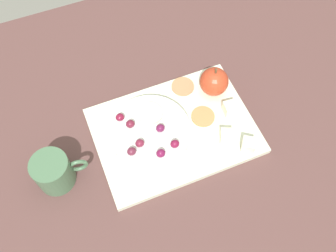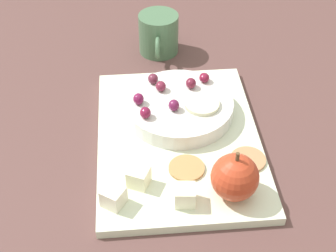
{
  "view_description": "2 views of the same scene",
  "coord_description": "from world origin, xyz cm",
  "px_view_note": "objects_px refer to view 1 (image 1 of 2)",
  "views": [
    {
      "loc": [
        -20.94,
        -34.94,
        76.61
      ],
      "look_at": [
        -6.4,
        0.77,
        7.74
      ],
      "focal_mm": 40.41,
      "sensor_mm": 36.0,
      "label": 1
    },
    {
      "loc": [
        51.55,
        -5.46,
        56.8
      ],
      "look_at": [
        -4.37,
        -0.56,
        7.31
      ],
      "focal_mm": 53.51,
      "sensor_mm": 36.0,
      "label": 2
    }
  ],
  "objects_px": {
    "cup": "(54,172)",
    "grape_2": "(120,117)",
    "apple_whole": "(214,82)",
    "grape_1": "(175,144)",
    "grape_0": "(130,124)",
    "grape_4": "(132,151)",
    "cheese_cube_2": "(248,145)",
    "grape_6": "(160,128)",
    "cracker_1": "(203,117)",
    "serving_dish": "(150,132)",
    "cheese_cube_0": "(227,136)",
    "apple_slice_0": "(150,113)",
    "grape_5": "(161,153)",
    "grape_3": "(140,143)",
    "platter": "(174,131)",
    "cheese_cube_1": "(230,108)",
    "cracker_0": "(183,86)"
  },
  "relations": [
    {
      "from": "cracker_1",
      "to": "grape_1",
      "type": "distance_m",
      "value": 0.11
    },
    {
      "from": "cheese_cube_2",
      "to": "cracker_1",
      "type": "relative_size",
      "value": 0.52
    },
    {
      "from": "apple_whole",
      "to": "grape_3",
      "type": "relative_size",
      "value": 3.46
    },
    {
      "from": "grape_3",
      "to": "serving_dish",
      "type": "bearing_deg",
      "value": 41.01
    },
    {
      "from": "apple_whole",
      "to": "grape_1",
      "type": "distance_m",
      "value": 0.18
    },
    {
      "from": "platter",
      "to": "grape_5",
      "type": "distance_m",
      "value": 0.09
    },
    {
      "from": "cheese_cube_0",
      "to": "apple_slice_0",
      "type": "bearing_deg",
      "value": 141.41
    },
    {
      "from": "platter",
      "to": "grape_0",
      "type": "bearing_deg",
      "value": 161.73
    },
    {
      "from": "cheese_cube_0",
      "to": "grape_6",
      "type": "distance_m",
      "value": 0.14
    },
    {
      "from": "grape_1",
      "to": "cracker_0",
      "type": "bearing_deg",
      "value": 60.83
    },
    {
      "from": "serving_dish",
      "to": "grape_6",
      "type": "distance_m",
      "value": 0.03
    },
    {
      "from": "cracker_1",
      "to": "grape_5",
      "type": "height_order",
      "value": "grape_5"
    },
    {
      "from": "serving_dish",
      "to": "grape_1",
      "type": "bearing_deg",
      "value": -58.23
    },
    {
      "from": "platter",
      "to": "cracker_0",
      "type": "distance_m",
      "value": 0.11
    },
    {
      "from": "cheese_cube_2",
      "to": "grape_0",
      "type": "distance_m",
      "value": 0.25
    },
    {
      "from": "serving_dish",
      "to": "cheese_cube_2",
      "type": "height_order",
      "value": "cheese_cube_2"
    },
    {
      "from": "apple_whole",
      "to": "apple_slice_0",
      "type": "distance_m",
      "value": 0.16
    },
    {
      "from": "apple_whole",
      "to": "grape_2",
      "type": "distance_m",
      "value": 0.22
    },
    {
      "from": "cup",
      "to": "grape_3",
      "type": "bearing_deg",
      "value": -2.9
    },
    {
      "from": "cheese_cube_1",
      "to": "grape_1",
      "type": "distance_m",
      "value": 0.16
    },
    {
      "from": "grape_1",
      "to": "cheese_cube_1",
      "type": "bearing_deg",
      "value": 16.3
    },
    {
      "from": "cheese_cube_2",
      "to": "grape_1",
      "type": "relative_size",
      "value": 1.46
    },
    {
      "from": "grape_0",
      "to": "grape_5",
      "type": "bearing_deg",
      "value": -68.62
    },
    {
      "from": "platter",
      "to": "grape_6",
      "type": "xyz_separation_m",
      "value": [
        -0.03,
        -0.0,
        0.04
      ]
    },
    {
      "from": "cup",
      "to": "grape_0",
      "type": "bearing_deg",
      "value": 13.01
    },
    {
      "from": "grape_0",
      "to": "grape_4",
      "type": "distance_m",
      "value": 0.06
    },
    {
      "from": "cheese_cube_2",
      "to": "grape_3",
      "type": "relative_size",
      "value": 1.46
    },
    {
      "from": "cheese_cube_2",
      "to": "grape_6",
      "type": "height_order",
      "value": "grape_6"
    },
    {
      "from": "grape_2",
      "to": "grape_0",
      "type": "bearing_deg",
      "value": -58.63
    },
    {
      "from": "cheese_cube_1",
      "to": "apple_slice_0",
      "type": "height_order",
      "value": "apple_slice_0"
    },
    {
      "from": "cheese_cube_2",
      "to": "cup",
      "type": "height_order",
      "value": "cup"
    },
    {
      "from": "apple_whole",
      "to": "grape_2",
      "type": "xyz_separation_m",
      "value": [
        -0.22,
        -0.01,
        0.0
      ]
    },
    {
      "from": "cheese_cube_0",
      "to": "grape_0",
      "type": "relative_size",
      "value": 1.46
    },
    {
      "from": "grape_5",
      "to": "apple_slice_0",
      "type": "bearing_deg",
      "value": 81.76
    },
    {
      "from": "cracker_1",
      "to": "apple_slice_0",
      "type": "relative_size",
      "value": 0.94
    },
    {
      "from": "cracker_1",
      "to": "grape_3",
      "type": "height_order",
      "value": "grape_3"
    },
    {
      "from": "grape_2",
      "to": "cheese_cube_2",
      "type": "bearing_deg",
      "value": -33.8
    },
    {
      "from": "serving_dish",
      "to": "grape_1",
      "type": "distance_m",
      "value": 0.07
    },
    {
      "from": "grape_0",
      "to": "cup",
      "type": "height_order",
      "value": "cup"
    },
    {
      "from": "grape_6",
      "to": "grape_2",
      "type": "bearing_deg",
      "value": 140.36
    },
    {
      "from": "cup",
      "to": "grape_2",
      "type": "bearing_deg",
      "value": 21.96
    },
    {
      "from": "cracker_1",
      "to": "grape_5",
      "type": "bearing_deg",
      "value": -153.37
    },
    {
      "from": "grape_2",
      "to": "apple_whole",
      "type": "bearing_deg",
      "value": 2.26
    },
    {
      "from": "cup",
      "to": "grape_5",
      "type": "bearing_deg",
      "value": -12.52
    },
    {
      "from": "grape_1",
      "to": "grape_0",
      "type": "bearing_deg",
      "value": 131.14
    },
    {
      "from": "grape_0",
      "to": "apple_slice_0",
      "type": "xyz_separation_m",
      "value": [
        0.05,
        0.01,
        -0.01
      ]
    },
    {
      "from": "platter",
      "to": "grape_3",
      "type": "distance_m",
      "value": 0.1
    },
    {
      "from": "grape_0",
      "to": "cup",
      "type": "bearing_deg",
      "value": -166.99
    },
    {
      "from": "grape_0",
      "to": "apple_whole",
      "type": "bearing_deg",
      "value": 8.96
    },
    {
      "from": "grape_3",
      "to": "grape_5",
      "type": "bearing_deg",
      "value": -50.32
    }
  ]
}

